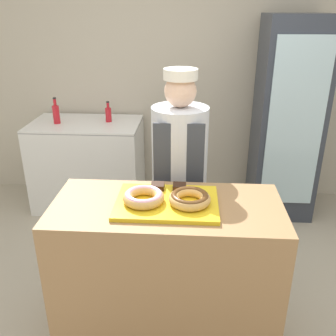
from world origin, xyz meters
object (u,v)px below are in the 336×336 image
brownie_back_right (179,187)px  chest_freezer (89,164)px  donut_light_glaze (144,197)px  donut_chocolate_glaze (190,198)px  beverage_fridge (287,121)px  brownie_back_left (158,186)px  serving_tray (167,203)px  bottle_red_b (56,113)px  baker_person (179,179)px  bottle_red (108,114)px

brownie_back_right → chest_freezer: (-1.01, 1.59, -0.55)m
brownie_back_right → chest_freezer: brownie_back_right is taller
donut_light_glaze → chest_freezer: size_ratio=0.21×
donut_light_glaze → donut_chocolate_glaze: 0.25m
donut_light_glaze → chest_freezer: 2.02m
beverage_fridge → donut_chocolate_glaze: bearing=-117.8°
brownie_back_left → beverage_fridge: 1.93m
serving_tray → brownie_back_right: size_ratio=7.38×
donut_light_glaze → bottle_red_b: (-1.09, 1.71, -0.01)m
brownie_back_left → baker_person: 0.48m
brownie_back_right → bottle_red: (-0.78, 1.64, -0.02)m
brownie_back_right → beverage_fridge: beverage_fridge is taller
brownie_back_left → baker_person: size_ratio=0.05×
donut_chocolate_glaze → chest_freezer: donut_chocolate_glaze is taller
donut_light_glaze → bottle_red_b: size_ratio=0.89×
donut_light_glaze → brownie_back_left: 0.18m
beverage_fridge → serving_tray: bearing=-121.3°
donut_chocolate_glaze → brownie_back_right: 0.18m
brownie_back_right → donut_light_glaze: bearing=-138.4°
brownie_back_right → beverage_fridge: bearing=58.1°
beverage_fridge → brownie_back_left: bearing=-125.2°
donut_light_glaze → donut_chocolate_glaze: bearing=0.0°
brownie_back_left → baker_person: (0.11, 0.44, -0.16)m
baker_person → bottle_red: size_ratio=7.89×
serving_tray → chest_freezer: (-0.95, 1.73, -0.52)m
donut_chocolate_glaze → brownie_back_right: donut_chocolate_glaze is taller
brownie_back_left → bottle_red_b: (-1.15, 1.54, 0.01)m
brownie_back_left → chest_freezer: (-0.88, 1.59, -0.55)m
bottle_red → serving_tray: bearing=-68.2°
brownie_back_right → bottle_red_b: 2.00m
baker_person → bottle_red_b: bearing=138.8°
bottle_red → chest_freezer: bearing=-167.3°
beverage_fridge → bottle_red_b: size_ratio=7.45×
donut_light_glaze → chest_freezer: (-0.82, 1.76, -0.56)m
serving_tray → chest_freezer: size_ratio=0.52×
bottle_red → bottle_red_b: (-0.50, -0.10, 0.02)m
beverage_fridge → chest_freezer: beverage_fridge is taller
donut_light_glaze → brownie_back_right: size_ratio=2.99×
baker_person → bottle_red_b: 1.68m
donut_chocolate_glaze → bottle_red: 1.99m
brownie_back_right → baker_person: 0.46m
beverage_fridge → chest_freezer: (-2.00, 0.01, -0.51)m
brownie_back_left → bottle_red_b: 1.92m
donut_light_glaze → brownie_back_left: (0.06, 0.17, -0.02)m
donut_light_glaze → brownie_back_right: bearing=41.6°
donut_light_glaze → brownie_back_left: size_ratio=2.99×
donut_chocolate_glaze → bottle_red_b: bearing=128.1°
serving_tray → bottle_red_b: size_ratio=2.20×
donut_chocolate_glaze → beverage_fridge: bearing=62.2°
donut_chocolate_glaze → brownie_back_right: (-0.06, 0.17, -0.02)m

